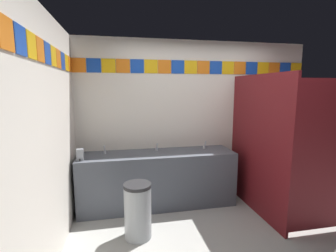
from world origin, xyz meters
name	(u,v)px	position (x,y,z in m)	size (l,w,h in m)	color
ground_plane	(233,245)	(0.00, 0.00, 0.00)	(8.40, 8.40, 0.00)	#9E9E99
wall_back	(195,119)	(0.00, 1.49, 1.28)	(3.82, 0.09, 2.54)	silver
wall_side	(42,145)	(-1.95, 0.00, 1.28)	(0.09, 2.90, 2.54)	silver
vanity_counter	(158,178)	(-0.69, 1.15, 0.42)	(2.33, 0.59, 0.82)	#4C515B
faucet_left	(105,151)	(-1.47, 1.24, 0.88)	(0.04, 0.10, 0.14)	silver
faucet_center	(157,148)	(-0.69, 1.24, 0.88)	(0.04, 0.10, 0.14)	silver
faucet_right	(205,146)	(0.08, 1.24, 0.88)	(0.04, 0.10, 0.14)	silver
soap_dispenser	(80,155)	(-1.78, 0.98, 0.90)	(0.09, 0.09, 0.16)	gray
stall_divider	(279,148)	(0.84, 0.45, 0.99)	(0.92, 1.48, 1.98)	maroon
toilet	(274,180)	(1.20, 1.00, 0.30)	(0.39, 0.49, 0.74)	white
trash_bin	(138,211)	(-1.06, 0.37, 0.34)	(0.33, 0.33, 0.68)	#999EA3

